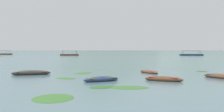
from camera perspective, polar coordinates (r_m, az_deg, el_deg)
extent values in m
plane|color=slate|center=(1506.40, 1.87, 1.28)|extent=(6000.00, 6000.00, 0.00)
cone|color=slate|center=(1965.18, -20.98, 5.81)|extent=(1219.73, 1219.73, 315.14)
cone|color=#56665B|center=(2223.17, -3.29, 6.78)|extent=(1524.45, 1524.45, 423.90)
cone|color=slate|center=(2084.37, 16.36, 5.36)|extent=(930.95, 930.95, 298.26)
ellipsoid|color=#2D2826|center=(30.69, -17.25, -3.59)|extent=(4.43, 2.52, 0.62)
cube|color=olive|center=(30.68, -17.25, -3.24)|extent=(3.19, 1.82, 0.05)
cube|color=#2D2826|center=(30.68, -17.25, -3.15)|extent=(0.34, 0.82, 0.04)
ellipsoid|color=brown|center=(24.00, 11.23, -4.99)|extent=(3.63, 2.37, 0.54)
cube|color=#B22D28|center=(23.98, 11.23, -4.61)|extent=(2.62, 1.70, 0.05)
cube|color=brown|center=(23.97, 11.23, -4.49)|extent=(0.35, 0.64, 0.04)
ellipsoid|color=navy|center=(23.34, -2.37, -5.14)|extent=(3.47, 2.62, 0.54)
cube|color=olive|center=(23.32, -2.37, -4.74)|extent=(2.50, 1.88, 0.05)
cube|color=navy|center=(23.32, -2.37, -4.62)|extent=(0.43, 0.67, 0.04)
ellipsoid|color=brown|center=(27.78, 23.00, -4.20)|extent=(3.29, 4.25, 0.55)
cube|color=#28519E|center=(27.76, 23.01, -3.86)|extent=(2.37, 3.06, 0.05)
cube|color=brown|center=(27.76, 23.01, -3.76)|extent=(0.68, 0.48, 0.04)
ellipsoid|color=brown|center=(31.72, 8.08, -3.50)|extent=(2.47, 3.39, 0.41)
cube|color=#B22D28|center=(31.71, 8.08, -3.28)|extent=(1.78, 2.44, 0.05)
cube|color=brown|center=(31.70, 8.08, -3.19)|extent=(0.58, 0.38, 0.04)
cube|color=navy|center=(130.99, 16.95, 0.21)|extent=(10.58, 4.04, 0.90)
cylinder|color=#4C4742|center=(133.54, 18.43, 0.71)|extent=(0.10, 0.10, 1.80)
cylinder|color=#4C4742|center=(130.67, 18.82, 0.69)|extent=(0.10, 0.10, 1.80)
cylinder|color=#4C4742|center=(131.41, 15.09, 0.72)|extent=(0.10, 0.10, 1.80)
cylinder|color=#4C4742|center=(128.50, 15.41, 0.71)|extent=(0.10, 0.10, 1.80)
cube|color=#334C75|center=(130.97, 16.95, 1.10)|extent=(8.88, 3.40, 0.12)
cube|color=brown|center=(126.41, -9.27, 0.22)|extent=(8.74, 4.17, 0.90)
cylinder|color=#4C4742|center=(125.48, -10.81, 0.72)|extent=(0.10, 0.10, 1.80)
cylinder|color=#4C4742|center=(128.14, -10.64, 0.73)|extent=(0.10, 0.10, 1.80)
cylinder|color=#4C4742|center=(124.71, -7.88, 0.72)|extent=(0.10, 0.10, 1.80)
cylinder|color=#4C4742|center=(127.38, -7.76, 0.74)|extent=(0.10, 0.10, 1.80)
cube|color=#9E998E|center=(126.38, -9.28, 1.13)|extent=(7.35, 3.50, 0.12)
cube|color=brown|center=(158.74, -22.97, 0.36)|extent=(11.33, 6.32, 0.90)
cylinder|color=#4C4742|center=(157.77, -21.42, 0.78)|extent=(0.10, 0.10, 1.80)
cylinder|color=#4C4742|center=(155.02, -22.11, 0.76)|extent=(0.10, 0.10, 1.80)
cube|color=#334C75|center=(158.72, -22.98, 1.09)|extent=(9.52, 5.31, 0.12)
ellipsoid|color=#2D5628|center=(35.64, 19.02, -3.22)|extent=(1.95, 2.03, 0.14)
ellipsoid|color=#38662D|center=(25.95, -10.10, -4.86)|extent=(2.67, 2.36, 0.14)
ellipsoid|color=#2D5628|center=(19.66, -1.97, -6.85)|extent=(2.66, 2.40, 0.14)
ellipsoid|color=#38662D|center=(15.64, -12.74, -9.02)|extent=(2.63, 3.19, 0.14)
ellipsoid|color=#38662D|center=(19.47, 3.75, -6.93)|extent=(3.07, 2.14, 0.14)
ellipsoid|color=#38662D|center=(31.37, -6.33, -3.77)|extent=(2.59, 3.31, 0.14)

